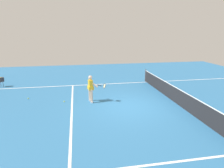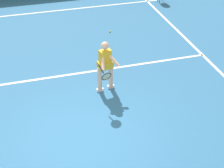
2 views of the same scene
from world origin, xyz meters
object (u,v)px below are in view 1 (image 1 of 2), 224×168
tennis_player (91,88)px  tennis_ball_mid (64,102)px  tennis_ball_near (28,98)px  ball_hopper (1,80)px

tennis_player → tennis_ball_mid: size_ratio=23.48×
tennis_player → tennis_ball_mid: bearing=-98.3°
tennis_ball_near → tennis_ball_mid: bearing=66.4°
tennis_ball_mid → ball_hopper: (-4.10, -4.62, 0.51)m
tennis_player → ball_hopper: (-4.33, -6.18, -0.30)m
ball_hopper → tennis_player: bearing=55.0°
tennis_ball_near → tennis_ball_mid: (0.94, 2.15, 0.00)m
tennis_ball_near → tennis_player: bearing=72.5°
tennis_ball_near → tennis_ball_mid: 2.35m
tennis_ball_near → tennis_ball_mid: size_ratio=1.00×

